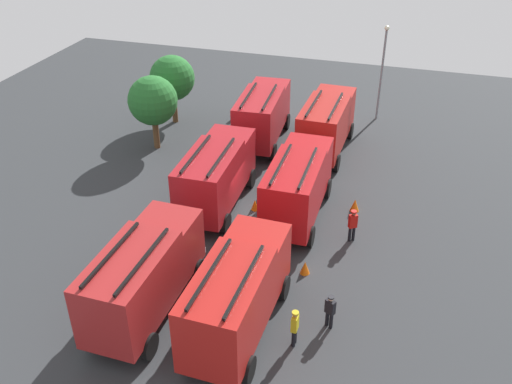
{
  "coord_description": "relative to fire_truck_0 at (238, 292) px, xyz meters",
  "views": [
    {
      "loc": [
        -24.99,
        -7.55,
        17.37
      ],
      "look_at": [
        0.0,
        0.0,
        1.4
      ],
      "focal_mm": 39.69,
      "sensor_mm": 36.0,
      "label": 1
    }
  ],
  "objects": [
    {
      "name": "fire_truck_1",
      "position": [
        9.0,
        -0.36,
        0.0
      ],
      "size": [
        7.22,
        2.81,
        3.88
      ],
      "rotation": [
        0.0,
        0.0,
        0.01
      ],
      "color": "#A81114",
      "rests_on": "ground"
    },
    {
      "name": "lamppost",
      "position": [
        23.71,
        -3.02,
        1.88
      ],
      "size": [
        0.36,
        0.36,
        6.92
      ],
      "color": "slate",
      "rests_on": "ground"
    },
    {
      "name": "fire_truck_4",
      "position": [
        8.82,
        4.16,
        0.0
      ],
      "size": [
        7.26,
        2.9,
        3.88
      ],
      "rotation": [
        0.0,
        0.0,
        0.02
      ],
      "color": "maroon",
      "rests_on": "ground"
    },
    {
      "name": "traffic_cone_2",
      "position": [
        4.53,
        -1.83,
        -1.82
      ],
      "size": [
        0.46,
        0.46,
        0.66
      ],
      "primitive_type": "cone",
      "color": "#F2600C",
      "rests_on": "ground"
    },
    {
      "name": "firefighter_2",
      "position": [
        21.94,
        6.64,
        -1.11
      ],
      "size": [
        0.46,
        0.47,
        1.84
      ],
      "rotation": [
        0.0,
        0.0,
        3.91
      ],
      "color": "black",
      "rests_on": "ground"
    },
    {
      "name": "firefighter_4",
      "position": [
        1.39,
        -3.57,
        -1.23
      ],
      "size": [
        0.41,
        0.48,
        1.66
      ],
      "rotation": [
        0.0,
        0.0,
        2.65
      ],
      "color": "black",
      "rests_on": "ground"
    },
    {
      "name": "fire_truck_5",
      "position": [
        17.31,
        4.01,
        0.0
      ],
      "size": [
        7.34,
        3.14,
        3.88
      ],
      "rotation": [
        0.0,
        0.0,
        0.07
      ],
      "color": "#A2181E",
      "rests_on": "ground"
    },
    {
      "name": "traffic_cone_0",
      "position": [
        9.13,
        2.05,
        -1.84
      ],
      "size": [
        0.44,
        0.44,
        0.63
      ],
      "primitive_type": "cone",
      "color": "#F2600C",
      "rests_on": "ground"
    },
    {
      "name": "fire_truck_3",
      "position": [
        -0.01,
        4.11,
        0.0
      ],
      "size": [
        7.25,
        2.87,
        3.88
      ],
      "rotation": [
        0.0,
        0.0,
        -0.02
      ],
      "color": "maroon",
      "rests_on": "ground"
    },
    {
      "name": "firefighter_1",
      "position": [
        7.78,
        -3.55,
        -1.12
      ],
      "size": [
        0.43,
        0.48,
        1.82
      ],
      "rotation": [
        0.0,
        0.0,
        0.58
      ],
      "color": "black",
      "rests_on": "ground"
    },
    {
      "name": "tree_0",
      "position": [
        14.57,
        10.6,
        1.2
      ],
      "size": [
        3.22,
        3.22,
        4.99
      ],
      "color": "brown",
      "rests_on": "ground"
    },
    {
      "name": "firefighter_3",
      "position": [
        -0.02,
        -2.4,
        -1.16
      ],
      "size": [
        0.43,
        0.29,
        1.76
      ],
      "rotation": [
        0.0,
        0.0,
        1.53
      ],
      "color": "black",
      "rests_on": "ground"
    },
    {
      "name": "traffic_cone_1",
      "position": [
        10.6,
        -3.3,
        -1.78
      ],
      "size": [
        0.52,
        0.52,
        0.74
      ],
      "primitive_type": "cone",
      "color": "#F2600C",
      "rests_on": "ground"
    },
    {
      "name": "fire_truck_0",
      "position": [
        0.0,
        0.0,
        0.0
      ],
      "size": [
        7.26,
        2.91,
        3.88
      ],
      "rotation": [
        0.0,
        0.0,
        -0.03
      ],
      "color": "#AC1A17",
      "rests_on": "ground"
    },
    {
      "name": "firefighter_0",
      "position": [
        3.67,
        2.11,
        -1.26
      ],
      "size": [
        0.44,
        0.29,
        1.6
      ],
      "rotation": [
        0.0,
        0.0,
        4.6
      ],
      "color": "black",
      "rests_on": "ground"
    },
    {
      "name": "tree_1",
      "position": [
        18.81,
        11.13,
        1.19
      ],
      "size": [
        3.21,
        3.21,
        4.97
      ],
      "color": "brown",
      "rests_on": "ground"
    },
    {
      "name": "ground_plane",
      "position": [
        8.75,
        1.87,
        -2.15
      ],
      "size": [
        54.28,
        54.28,
        0.0
      ],
      "primitive_type": "plane",
      "color": "#2D3033"
    },
    {
      "name": "fire_truck_2",
      "position": [
        17.13,
        -0.36,
        0.0
      ],
      "size": [
        7.25,
        2.89,
        3.88
      ],
      "rotation": [
        0.0,
        0.0,
        -0.02
      ],
      "color": "#A81C17",
      "rests_on": "ground"
    }
  ]
}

